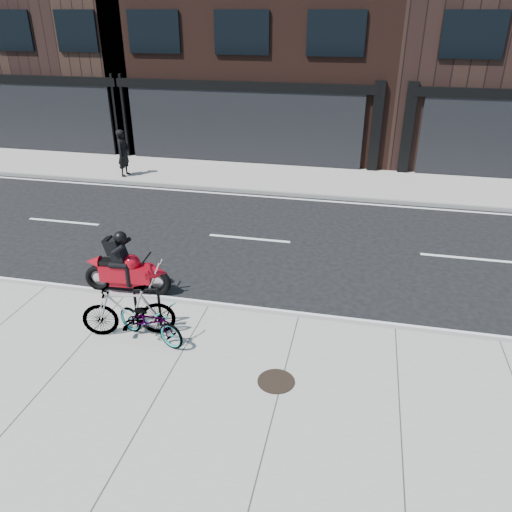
% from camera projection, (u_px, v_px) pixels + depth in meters
% --- Properties ---
extents(ground, '(120.00, 120.00, 0.00)m').
position_uv_depth(ground, '(232.00, 270.00, 12.78)').
color(ground, black).
rests_on(ground, ground).
extents(sidewalk_near, '(60.00, 6.00, 0.13)m').
position_uv_depth(sidewalk_near, '(155.00, 403.00, 8.37)').
color(sidewalk_near, gray).
rests_on(sidewalk_near, ground).
extents(sidewalk_far, '(60.00, 3.50, 0.13)m').
position_uv_depth(sidewalk_far, '(282.00, 178.00, 19.53)').
color(sidewalk_far, gray).
rests_on(sidewalk_far, ground).
extents(building_midwest, '(10.00, 10.00, 12.00)m').
position_uv_depth(building_midwest, '(73.00, 9.00, 25.12)').
color(building_midwest, black).
rests_on(building_midwest, ground).
extents(bike_rack, '(0.51, 0.19, 0.88)m').
position_uv_depth(bike_rack, '(147.00, 304.00, 10.07)').
color(bike_rack, black).
rests_on(bike_rack, sidewalk_near).
extents(bicycle_front, '(1.71, 1.07, 0.85)m').
position_uv_depth(bicycle_front, '(150.00, 321.00, 9.70)').
color(bicycle_front, gray).
rests_on(bicycle_front, sidewalk_near).
extents(bicycle_rear, '(1.90, 0.99, 1.10)m').
position_uv_depth(bicycle_rear, '(128.00, 311.00, 9.79)').
color(bicycle_rear, gray).
rests_on(bicycle_rear, sidewalk_near).
extents(motorcycle, '(2.10, 0.52, 1.56)m').
position_uv_depth(motorcycle, '(130.00, 269.00, 11.48)').
color(motorcycle, black).
rests_on(motorcycle, ground).
extents(pedestrian, '(0.44, 0.66, 1.79)m').
position_uv_depth(pedestrian, '(124.00, 153.00, 19.25)').
color(pedestrian, black).
rests_on(pedestrian, sidewalk_far).
extents(manhole_cover, '(0.70, 0.70, 0.02)m').
position_uv_depth(manhole_cover, '(276.00, 381.00, 8.75)').
color(manhole_cover, black).
rests_on(manhole_cover, sidewalk_near).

